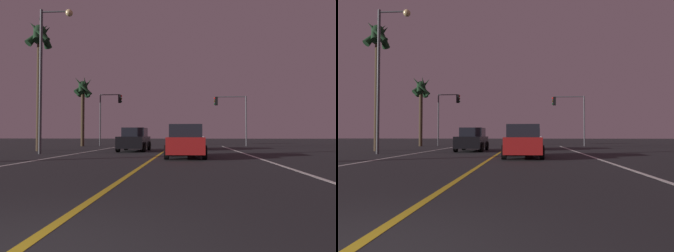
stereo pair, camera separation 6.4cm
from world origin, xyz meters
TOP-DOWN VIEW (x-y plane):
  - lane_edge_right at (5.26, 11.89)m, footprint 0.16×35.77m
  - lane_edge_left at (-5.26, 11.89)m, footprint 0.16×35.77m
  - lane_center_divider at (0.00, 11.89)m, footprint 0.16×35.77m
  - car_lead_same_lane at (1.60, 13.43)m, footprint 2.02×4.30m
  - car_ahead_far at (2.00, 22.48)m, footprint 2.02×4.30m
  - car_oncoming at (-2.18, 19.62)m, footprint 2.02×4.30m
  - traffic_light_near_right at (6.22, 30.27)m, footprint 3.45×0.36m
  - traffic_light_near_left at (-6.75, 30.27)m, footprint 2.48×0.36m
  - street_lamp_left_mid at (-6.97, 15.81)m, footprint 2.08×0.44m
  - palm_tree_left_mid at (-9.16, 19.14)m, footprint 1.99×2.08m
  - palm_tree_left_far at (-9.28, 28.77)m, footprint 2.14×1.99m

SIDE VIEW (x-z plane):
  - lane_edge_right at x=5.26m, z-range 0.00..0.01m
  - lane_edge_left at x=-5.26m, z-range 0.00..0.01m
  - lane_center_divider at x=0.00m, z-range 0.00..0.01m
  - car_lead_same_lane at x=1.60m, z-range -0.03..1.67m
  - car_ahead_far at x=2.00m, z-range -0.03..1.67m
  - car_oncoming at x=-2.18m, z-range -0.03..1.67m
  - traffic_light_near_right at x=6.22m, z-range 1.31..6.61m
  - traffic_light_near_left at x=-6.75m, z-range 1.32..6.95m
  - street_lamp_left_mid at x=-6.97m, z-range 1.11..10.10m
  - palm_tree_left_far at x=-9.28m, z-range 2.07..9.40m
  - palm_tree_left_mid at x=-9.16m, z-range 2.84..12.57m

